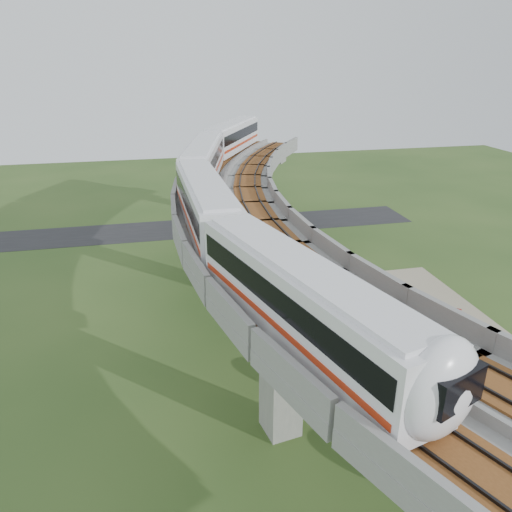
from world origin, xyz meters
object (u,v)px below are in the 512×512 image
Objects in this scene: car_red at (450,320)px; car_dark at (321,283)px; car_white at (359,349)px; metro_train at (229,180)px.

car_red is 12.80m from car_dark.
car_white is 0.88× the size of car_red.
metro_train is 15.44m from car_dark.
car_white is at bearing -48.25° from metro_train.
car_red is (9.54, 2.53, 0.06)m from car_white.
car_white is 0.90× the size of car_dark.
car_dark is at bearing 77.10° from car_white.
metro_train is 15.83× the size of car_dark.
car_white reaches higher than car_dark.
car_red reaches higher than car_dark.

